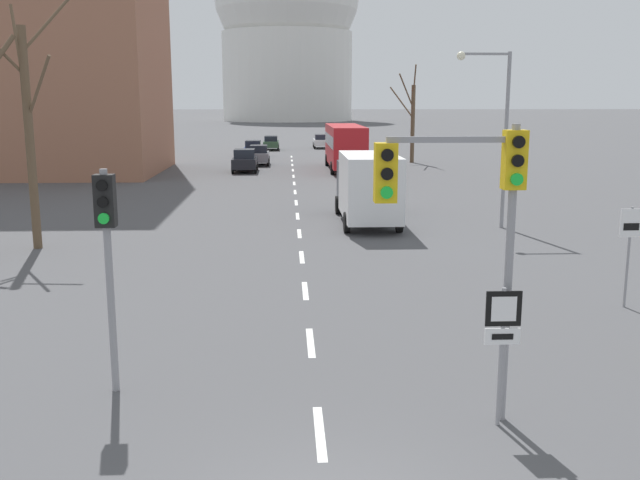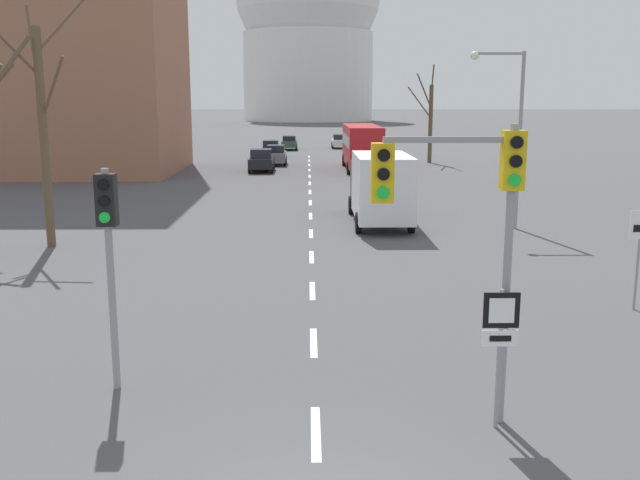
{
  "view_description": "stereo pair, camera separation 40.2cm",
  "coord_description": "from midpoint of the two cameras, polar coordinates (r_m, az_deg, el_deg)",
  "views": [
    {
      "loc": [
        -0.52,
        -8.4,
        5.46
      ],
      "look_at": [
        0.11,
        4.79,
        2.85
      ],
      "focal_mm": 40.0,
      "sensor_mm": 36.0,
      "label": 1
    },
    {
      "loc": [
        -0.12,
        -8.42,
        5.46
      ],
      "look_at": [
        0.11,
        4.79,
        2.85
      ],
      "focal_mm": 40.0,
      "sensor_mm": 36.0,
      "label": 2
    }
  ],
  "objects": [
    {
      "name": "lane_stripe_9",
      "position": [
        51.81,
        -2.36,
        5.12
      ],
      "size": [
        0.16,
        2.0,
        0.01
      ],
      "primitive_type": "cube",
      "color": "silver",
      "rests_on": "ground_plane"
    },
    {
      "name": "lane_stripe_11",
      "position": [
        60.77,
        -2.42,
        6.02
      ],
      "size": [
        0.16,
        2.0,
        0.01
      ],
      "primitive_type": "cube",
      "color": "silver",
      "rests_on": "ground_plane"
    },
    {
      "name": "lane_stripe_5",
      "position": [
        33.97,
        -2.15,
        1.92
      ],
      "size": [
        0.16,
        2.0,
        0.01
      ],
      "primitive_type": "cube",
      "color": "silver",
      "rests_on": "ground_plane"
    },
    {
      "name": "route_sign_post",
      "position": [
        12.28,
        13.46,
        -7.25
      ],
      "size": [
        0.6,
        0.08,
        2.42
      ],
      "color": "gray",
      "rests_on": "ground_plane"
    },
    {
      "name": "traffic_signal_near_left",
      "position": [
        13.67,
        -17.47,
        0.17
      ],
      "size": [
        0.36,
        0.34,
        4.24
      ],
      "color": "gray",
      "rests_on": "ground_plane"
    },
    {
      "name": "lane_stripe_7",
      "position": [
        42.87,
        -2.28,
        3.86
      ],
      "size": [
        0.16,
        2.0,
        0.01
      ],
      "primitive_type": "cube",
      "color": "silver",
      "rests_on": "ground_plane"
    },
    {
      "name": "lane_stripe_6",
      "position": [
        38.41,
        -2.22,
        3.0
      ],
      "size": [
        0.16,
        2.0,
        0.01
      ],
      "primitive_type": "cube",
      "color": "silver",
      "rests_on": "ground_plane"
    },
    {
      "name": "lane_stripe_3",
      "position": [
        25.13,
        -1.93,
        -1.37
      ],
      "size": [
        0.16,
        2.0,
        0.01
      ],
      "primitive_type": "cube",
      "color": "silver",
      "rests_on": "ground_plane"
    },
    {
      "name": "lane_stripe_4",
      "position": [
        29.53,
        -2.05,
        0.52
      ],
      "size": [
        0.16,
        2.0,
        0.01
      ],
      "primitive_type": "cube",
      "color": "silver",
      "rests_on": "ground_plane"
    },
    {
      "name": "street_lamp_right",
      "position": [
        31.26,
        13.55,
        9.36
      ],
      "size": [
        2.3,
        0.36,
        7.41
      ],
      "color": "gray",
      "rests_on": "ground_plane"
    },
    {
      "name": "sedan_near_left",
      "position": [
        81.87,
        -0.04,
        7.92
      ],
      "size": [
        1.82,
        4.01,
        1.57
      ],
      "color": "silver",
      "rests_on": "ground_plane"
    },
    {
      "name": "apartment_block_left",
      "position": [
        58.56,
        -22.42,
        16.99
      ],
      "size": [
        18.0,
        14.0,
        24.42
      ],
      "primitive_type": "cube",
      "color": "#9E664C",
      "rests_on": "ground_plane"
    },
    {
      "name": "bare_tree_left_far",
      "position": [
        28.24,
        -22.66,
        8.48
      ],
      "size": [
        3.44,
        3.06,
        9.48
      ],
      "color": "brown",
      "rests_on": "ground_plane"
    },
    {
      "name": "speed_limit_sign",
      "position": [
        20.34,
        23.02,
        0.02
      ],
      "size": [
        0.6,
        0.08,
        2.71
      ],
      "color": "gray",
      "rests_on": "ground_plane"
    },
    {
      "name": "bare_tree_right_near",
      "position": [
        63.49,
        7.17,
        9.57
      ],
      "size": [
        1.97,
        3.77,
        8.39
      ],
      "color": "brown",
      "rests_on": "ground_plane"
    },
    {
      "name": "city_bus",
      "position": [
        56.16,
        1.81,
        7.69
      ],
      "size": [
        2.66,
        10.8,
        3.48
      ],
      "color": "red",
      "rests_on": "ground_plane"
    },
    {
      "name": "sedan_far_right",
      "position": [
        69.54,
        -5.55,
        7.29
      ],
      "size": [
        1.74,
        4.0,
        1.6
      ],
      "color": "navy",
      "rests_on": "ground_plane"
    },
    {
      "name": "lane_stripe_0",
      "position": [
        12.31,
        -0.99,
        -15.16
      ],
      "size": [
        0.16,
        2.0,
        0.01
      ],
      "primitive_type": "cube",
      "color": "silver",
      "rests_on": "ground_plane"
    },
    {
      "name": "lane_stripe_1",
      "position": [
        16.46,
        -1.47,
        -8.19
      ],
      "size": [
        0.16,
        2.0,
        0.01
      ],
      "primitive_type": "cube",
      "color": "silver",
      "rests_on": "ground_plane"
    },
    {
      "name": "lane_stripe_10",
      "position": [
        56.29,
        -2.39,
        5.6
      ],
      "size": [
        0.16,
        2.0,
        0.01
      ],
      "primitive_type": "cube",
      "color": "silver",
      "rests_on": "ground_plane"
    },
    {
      "name": "sedan_near_right",
      "position": [
        55.08,
        -6.24,
        6.34
      ],
      "size": [
        1.89,
        3.96,
        1.76
      ],
      "color": "black",
      "rests_on": "ground_plane"
    },
    {
      "name": "lane_stripe_2",
      "position": [
        20.76,
        -1.75,
        -4.07
      ],
      "size": [
        0.16,
        2.0,
        0.01
      ],
      "primitive_type": "cube",
      "color": "silver",
      "rests_on": "ground_plane"
    },
    {
      "name": "delivery_truck",
      "position": [
        31.76,
        3.45,
        4.36
      ],
      "size": [
        2.44,
        7.2,
        3.14
      ],
      "color": "#333842",
      "rests_on": "ground_plane"
    },
    {
      "name": "sedan_mid_centre",
      "position": [
        79.27,
        -4.08,
        7.77
      ],
      "size": [
        1.71,
        4.29,
        1.55
      ],
      "color": "#2D4C33",
      "rests_on": "ground_plane"
    },
    {
      "name": "lane_stripe_13",
      "position": [
        69.74,
        -2.47,
        6.68
      ],
      "size": [
        0.16,
        2.0,
        0.01
      ],
      "primitive_type": "cube",
      "color": "silver",
      "rests_on": "ground_plane"
    },
    {
      "name": "lane_stripe_8",
      "position": [
        47.34,
        -2.32,
        4.55
      ],
      "size": [
        0.16,
        2.0,
        0.01
      ],
      "primitive_type": "cube",
      "color": "silver",
      "rests_on": "ground_plane"
    },
    {
      "name": "lane_stripe_12",
      "position": [
        65.25,
        -2.44,
        6.37
      ],
      "size": [
        0.16,
        2.0,
        0.01
      ],
      "primitive_type": "cube",
      "color": "silver",
      "rests_on": "ground_plane"
    },
    {
      "name": "traffic_signal_near_right",
      "position": [
        11.84,
        10.83,
        3.23
      ],
      "size": [
        2.46,
        0.34,
        5.08
      ],
      "color": "gray",
      "rests_on": "ground_plane"
    },
    {
      "name": "sedan_far_left",
      "position": [
        60.77,
        -5.1,
        6.79
      ],
      "size": [
        1.75,
        3.88,
        1.69
      ],
      "color": "slate",
      "rests_on": "ground_plane"
    },
    {
      "name": "capitol_dome",
      "position": [
        191.18,
        -2.73,
        17.24
      ],
      "size": [
        37.33,
        37.33,
        52.72
      ],
      "color": "silver",
      "rests_on": "ground_plane"
    }
  ]
}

